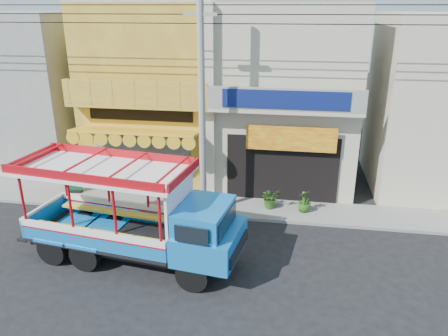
# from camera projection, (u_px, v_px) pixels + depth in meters

# --- Properties ---
(ground) EXTENTS (90.00, 90.00, 0.00)m
(ground) POSITION_uv_depth(u_px,v_px,m) (213.00, 261.00, 14.37)
(ground) COLOR black
(ground) RESTS_ON ground
(sidewalk) EXTENTS (30.00, 2.00, 0.12)m
(sidewalk) POSITION_uv_depth(u_px,v_px,m) (231.00, 207.00, 18.04)
(sidewalk) COLOR slate
(sidewalk) RESTS_ON ground
(shophouse_left) EXTENTS (6.00, 7.50, 8.24)m
(shophouse_left) POSITION_uv_depth(u_px,v_px,m) (161.00, 89.00, 20.89)
(shophouse_left) COLOR #B58428
(shophouse_left) RESTS_ON ground
(shophouse_right) EXTENTS (6.00, 6.75, 8.24)m
(shophouse_right) POSITION_uv_depth(u_px,v_px,m) (287.00, 93.00, 19.99)
(shophouse_right) COLOR #BDB19B
(shophouse_right) RESTS_ON ground
(party_pilaster) EXTENTS (0.35, 0.30, 8.00)m
(party_pilaster) POSITION_uv_depth(u_px,v_px,m) (210.00, 108.00, 17.60)
(party_pilaster) COLOR #BDB19B
(party_pilaster) RESTS_ON ground
(filler_building_left) EXTENTS (6.00, 6.00, 7.60)m
(filler_building_left) POSITION_uv_depth(u_px,v_px,m) (28.00, 91.00, 22.08)
(filler_building_left) COLOR gray
(filler_building_left) RESTS_ON ground
(filler_building_right) EXTENTS (6.00, 6.00, 7.60)m
(filler_building_right) POSITION_uv_depth(u_px,v_px,m) (448.00, 105.00, 19.07)
(filler_building_right) COLOR #BDB19B
(filler_building_right) RESTS_ON ground
(utility_pole) EXTENTS (28.00, 0.26, 9.00)m
(utility_pole) POSITION_uv_depth(u_px,v_px,m) (206.00, 89.00, 15.78)
(utility_pole) COLOR gray
(utility_pole) RESTS_ON ground
(songthaew_truck) EXTENTS (7.50, 3.31, 3.38)m
(songthaew_truck) POSITION_uv_depth(u_px,v_px,m) (145.00, 218.00, 13.71)
(songthaew_truck) COLOR black
(songthaew_truck) RESTS_ON ground
(green_sign) EXTENTS (0.64, 0.37, 0.97)m
(green_sign) POSITION_uv_depth(u_px,v_px,m) (75.00, 183.00, 19.20)
(green_sign) COLOR black
(green_sign) RESTS_ON sidewalk
(potted_plant_a) EXTENTS (1.00, 0.95, 0.87)m
(potted_plant_a) POSITION_uv_depth(u_px,v_px,m) (271.00, 198.00, 17.71)
(potted_plant_a) COLOR #275418
(potted_plant_a) RESTS_ON sidewalk
(potted_plant_c) EXTENTS (0.74, 0.74, 0.94)m
(potted_plant_c) POSITION_uv_depth(u_px,v_px,m) (305.00, 201.00, 17.36)
(potted_plant_c) COLOR #275418
(potted_plant_c) RESTS_ON sidewalk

